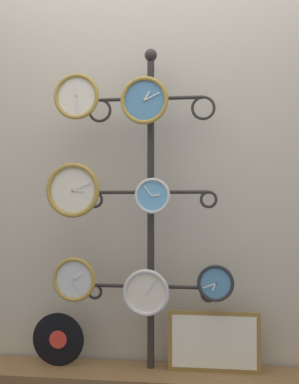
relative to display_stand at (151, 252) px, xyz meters
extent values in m
cube|color=#BCB2A3|center=(0.00, 0.16, 0.70)|extent=(4.40, 0.04, 2.80)
cube|color=brown|center=(0.00, -0.06, -0.67)|extent=(2.20, 0.36, 0.06)
cylinder|color=#282623|center=(0.00, 0.00, -0.69)|extent=(0.34, 0.34, 0.02)
cylinder|color=#282623|center=(0.00, 0.00, 0.19)|extent=(0.04, 0.04, 1.74)
sphere|color=#282623|center=(0.00, 0.00, 1.09)|extent=(0.07, 0.07, 0.07)
cylinder|color=#282623|center=(-0.15, 0.00, 0.85)|extent=(0.29, 0.02, 0.02)
torus|color=#282623|center=(-0.29, 0.00, 0.79)|extent=(0.13, 0.02, 0.13)
cylinder|color=#282623|center=(0.15, 0.00, 0.85)|extent=(0.29, 0.02, 0.02)
torus|color=#282623|center=(0.29, 0.00, 0.79)|extent=(0.13, 0.02, 0.13)
cylinder|color=#282623|center=(-0.16, 0.00, 0.33)|extent=(0.32, 0.02, 0.02)
torus|color=#282623|center=(-0.32, 0.00, 0.29)|extent=(0.10, 0.02, 0.10)
cylinder|color=#282623|center=(0.16, 0.00, 0.33)|extent=(0.32, 0.02, 0.02)
torus|color=#282623|center=(0.32, 0.00, 0.29)|extent=(0.10, 0.02, 0.10)
cylinder|color=#282623|center=(-0.16, 0.00, -0.19)|extent=(0.32, 0.02, 0.02)
torus|color=#282623|center=(-0.32, 0.00, -0.23)|extent=(0.09, 0.02, 0.09)
cylinder|color=#282623|center=(0.16, 0.00, -0.19)|extent=(0.32, 0.02, 0.02)
torus|color=#282623|center=(0.32, 0.00, -0.23)|extent=(0.09, 0.02, 0.09)
cylinder|color=silver|center=(-0.40, -0.08, 0.86)|extent=(0.23, 0.02, 0.23)
torus|color=#A58438|center=(-0.40, -0.10, 0.86)|extent=(0.26, 0.02, 0.26)
cylinder|color=#A58438|center=(-0.40, -0.10, 0.86)|extent=(0.01, 0.01, 0.01)
cube|color=silver|center=(-0.40, -0.10, 0.88)|extent=(0.02, 0.00, 0.06)
cube|color=silver|center=(-0.40, -0.10, 0.81)|extent=(0.02, 0.00, 0.09)
cylinder|color=#4C84B2|center=(-0.02, -0.08, 0.82)|extent=(0.24, 0.02, 0.24)
torus|color=#A58438|center=(-0.02, -0.10, 0.82)|extent=(0.26, 0.02, 0.26)
cylinder|color=#A58438|center=(-0.02, -0.10, 0.82)|extent=(0.01, 0.01, 0.01)
cube|color=silver|center=(-0.01, -0.10, 0.85)|extent=(0.04, 0.00, 0.05)
cube|color=silver|center=(0.02, -0.10, 0.84)|extent=(0.09, 0.00, 0.05)
cylinder|color=silver|center=(-0.41, -0.11, 0.34)|extent=(0.27, 0.02, 0.27)
torus|color=#A58438|center=(-0.41, -0.12, 0.34)|extent=(0.30, 0.03, 0.30)
cylinder|color=#A58438|center=(-0.41, -0.12, 0.34)|extent=(0.02, 0.01, 0.02)
cube|color=silver|center=(-0.38, -0.12, 0.34)|extent=(0.07, 0.00, 0.01)
cube|color=silver|center=(-0.36, -0.12, 0.36)|extent=(0.10, 0.00, 0.05)
cylinder|color=#60A8DB|center=(0.02, -0.09, 0.31)|extent=(0.18, 0.02, 0.18)
torus|color=silver|center=(0.02, -0.11, 0.31)|extent=(0.19, 0.02, 0.19)
cylinder|color=silver|center=(0.02, -0.11, 0.31)|extent=(0.01, 0.01, 0.01)
cube|color=silver|center=(0.04, -0.11, 0.31)|extent=(0.04, 0.00, 0.02)
cube|color=silver|center=(0.00, -0.11, 0.34)|extent=(0.05, 0.00, 0.06)
cylinder|color=silver|center=(-0.41, -0.08, -0.15)|extent=(0.22, 0.02, 0.22)
torus|color=#A58438|center=(-0.41, -0.10, -0.15)|extent=(0.24, 0.02, 0.24)
cylinder|color=#A58438|center=(-0.41, -0.10, -0.15)|extent=(0.01, 0.01, 0.01)
cube|color=silver|center=(-0.39, -0.10, -0.13)|extent=(0.05, 0.00, 0.04)
cube|color=silver|center=(-0.39, -0.10, -0.18)|extent=(0.05, 0.00, 0.08)
cylinder|color=silver|center=(-0.01, -0.07, -0.21)|extent=(0.23, 0.02, 0.23)
torus|color=silver|center=(-0.01, -0.08, -0.21)|extent=(0.25, 0.02, 0.25)
cylinder|color=silver|center=(-0.01, -0.08, -0.21)|extent=(0.01, 0.01, 0.01)
cube|color=silver|center=(0.00, -0.08, -0.19)|extent=(0.04, 0.00, 0.05)
cube|color=silver|center=(0.01, -0.09, -0.17)|extent=(0.06, 0.00, 0.08)
cylinder|color=#4C84B2|center=(0.36, -0.08, -0.15)|extent=(0.18, 0.02, 0.18)
torus|color=#262628|center=(0.36, -0.09, -0.15)|extent=(0.20, 0.02, 0.20)
cylinder|color=#262628|center=(0.36, -0.09, -0.15)|extent=(0.01, 0.01, 0.01)
cube|color=silver|center=(0.35, -0.09, -0.17)|extent=(0.02, 0.00, 0.04)
cube|color=silver|center=(0.32, -0.09, -0.16)|extent=(0.07, 0.00, 0.03)
cylinder|color=black|center=(-0.52, -0.04, -0.49)|extent=(0.29, 0.01, 0.29)
cylinder|color=red|center=(-0.52, -0.04, -0.49)|extent=(0.10, 0.00, 0.10)
cube|color=olive|center=(0.35, -0.03, -0.47)|extent=(0.49, 0.02, 0.32)
cube|color=white|center=(0.35, -0.04, -0.47)|extent=(0.45, 0.00, 0.28)
camera|label=1|loc=(0.41, -2.93, 0.27)|focal=50.00mm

